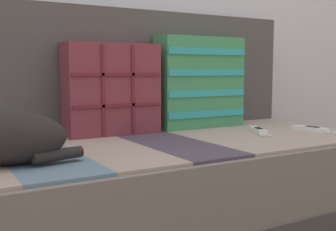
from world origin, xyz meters
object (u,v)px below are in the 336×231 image
throw_pillow_quilted (112,89)px  game_remote_near (311,129)px  game_remote_far (258,130)px  throw_pillow_striped (200,82)px  sleeping_cat (0,140)px  couch (161,190)px

throw_pillow_quilted → game_remote_near: bearing=-24.9°
game_remote_far → throw_pillow_quilted: bearing=153.4°
game_remote_near → game_remote_far: (-0.23, 0.09, 0.00)m
throw_pillow_striped → sleeping_cat: throw_pillow_striped is taller
couch → sleeping_cat: (-0.60, -0.15, 0.27)m
game_remote_near → sleeping_cat: bearing=-179.6°
throw_pillow_striped → game_remote_near: bearing=-46.7°
throw_pillow_striped → sleeping_cat: 1.01m
throw_pillow_striped → game_remote_far: (0.11, -0.28, -0.20)m
throw_pillow_quilted → game_remote_far: (0.55, -0.28, -0.18)m
throw_pillow_striped → game_remote_far: size_ratio=2.06×
throw_pillow_striped → couch: bearing=-146.7°
sleeping_cat → game_remote_near: 1.28m
throw_pillow_quilted → sleeping_cat: 0.63m
sleeping_cat → game_remote_near: bearing=0.4°
couch → game_remote_far: bearing=-7.4°
throw_pillow_quilted → sleeping_cat: (-0.49, -0.37, -0.11)m
couch → sleeping_cat: size_ratio=4.57×
couch → throw_pillow_striped: 0.57m
couch → game_remote_near: size_ratio=8.42×
couch → throw_pillow_striped: (0.33, 0.22, 0.41)m
sleeping_cat → couch: bearing=14.2°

